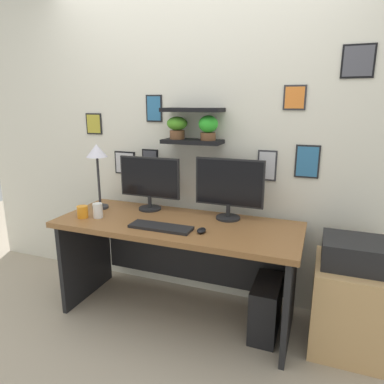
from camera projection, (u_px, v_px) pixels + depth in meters
ground_plane at (178, 314)px, 2.68m from camera, size 8.00×8.00×0.00m
back_wall_assembly at (198, 133)px, 2.73m from camera, size 4.40×0.24×2.70m
desk at (180, 246)px, 2.59m from camera, size 1.76×0.68×0.75m
monitor_left at (150, 181)px, 2.74m from camera, size 0.51×0.18×0.42m
monitor_right at (229, 186)px, 2.51m from camera, size 0.51×0.18×0.45m
keyboard at (161, 227)px, 2.36m from camera, size 0.44×0.14×0.02m
computer_mouse at (201, 230)px, 2.29m from camera, size 0.06×0.09×0.03m
desk_lamp at (97, 158)px, 2.72m from camera, size 0.16×0.16×0.52m
coffee_mug at (83, 212)px, 2.58m from camera, size 0.08×0.08×0.09m
water_cup at (98, 211)px, 2.58m from camera, size 0.07×0.07×0.11m
drawer_cabinet at (347, 306)px, 2.26m from camera, size 0.44×0.50×0.59m
printer at (354, 253)px, 2.17m from camera, size 0.38×0.34×0.17m
computer_tower_right at (266, 307)px, 2.42m from camera, size 0.18×0.40×0.39m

